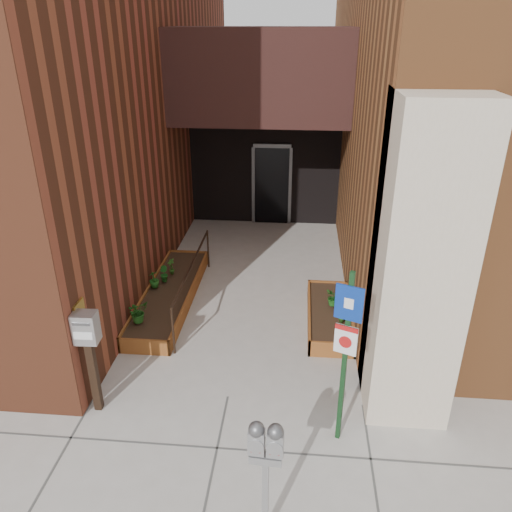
# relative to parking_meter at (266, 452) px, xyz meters

# --- Properties ---
(ground) EXTENTS (80.00, 80.00, 0.00)m
(ground) POSITION_rel_parking_meter_xyz_m (-0.72, 2.15, -1.23)
(ground) COLOR #9E9991
(ground) RESTS_ON ground
(architecture) EXTENTS (20.00, 14.60, 10.00)m
(architecture) POSITION_rel_parking_meter_xyz_m (-0.90, 9.05, 3.75)
(architecture) COLOR brown
(architecture) RESTS_ON ground
(planter_left) EXTENTS (0.90, 3.60, 0.30)m
(planter_left) POSITION_rel_parking_meter_xyz_m (-2.27, 4.85, -1.10)
(planter_left) COLOR brown
(planter_left) RESTS_ON ground
(planter_right) EXTENTS (0.80, 2.20, 0.30)m
(planter_right) POSITION_rel_parking_meter_xyz_m (0.88, 4.35, -1.10)
(planter_right) COLOR brown
(planter_right) RESTS_ON ground
(handrail) EXTENTS (0.04, 3.34, 0.90)m
(handrail) POSITION_rel_parking_meter_xyz_m (-1.77, 4.80, -0.48)
(handrail) COLOR black
(handrail) RESTS_ON ground
(parking_meter) EXTENTS (0.36, 0.18, 1.59)m
(parking_meter) POSITION_rel_parking_meter_xyz_m (0.00, 0.00, 0.00)
(parking_meter) COLOR #969698
(parking_meter) RESTS_ON ground
(sign_post) EXTENTS (0.33, 0.15, 2.52)m
(sign_post) POSITION_rel_parking_meter_xyz_m (0.87, 1.48, 0.32)
(sign_post) COLOR #14381A
(sign_post) RESTS_ON ground
(payment_dropbox) EXTENTS (0.33, 0.25, 1.61)m
(payment_dropbox) POSITION_rel_parking_meter_xyz_m (-2.55, 1.75, -0.07)
(payment_dropbox) COLOR black
(payment_dropbox) RESTS_ON ground
(shrub_left_a) EXTENTS (0.49, 0.49, 0.39)m
(shrub_left_a) POSITION_rel_parking_meter_xyz_m (-2.50, 3.62, -0.73)
(shrub_left_a) COLOR #1F5819
(shrub_left_a) RESTS_ON planter_left
(shrub_left_b) EXTENTS (0.26, 0.26, 0.33)m
(shrub_left_b) POSITION_rel_parking_meter_xyz_m (-2.45, 5.14, -0.76)
(shrub_left_b) COLOR #175117
(shrub_left_b) RESTS_ON planter_left
(shrub_left_c) EXTENTS (0.28, 0.28, 0.35)m
(shrub_left_c) POSITION_rel_parking_meter_xyz_m (-2.57, 4.87, -0.75)
(shrub_left_c) COLOR #1D5618
(shrub_left_c) RESTS_ON planter_left
(shrub_left_d) EXTENTS (0.26, 0.26, 0.35)m
(shrub_left_d) POSITION_rel_parking_meter_xyz_m (-2.37, 5.47, -0.76)
(shrub_left_d) COLOR #285A19
(shrub_left_d) RESTS_ON planter_left
(shrub_right_a) EXTENTS (0.24, 0.24, 0.30)m
(shrub_right_a) POSITION_rel_parking_meter_xyz_m (1.13, 4.09, -0.78)
(shrub_right_a) COLOR #1D5117
(shrub_right_a) RESTS_ON planter_right
(shrub_right_b) EXTENTS (0.19, 0.19, 0.36)m
(shrub_right_b) POSITION_rel_parking_meter_xyz_m (1.06, 3.91, -0.75)
(shrub_right_b) COLOR #235518
(shrub_right_b) RESTS_ON planter_right
(shrub_right_c) EXTENTS (0.33, 0.33, 0.31)m
(shrub_right_c) POSITION_rel_parking_meter_xyz_m (0.93, 4.47, -0.77)
(shrub_right_c) COLOR #1E5D1A
(shrub_right_c) RESTS_ON planter_right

